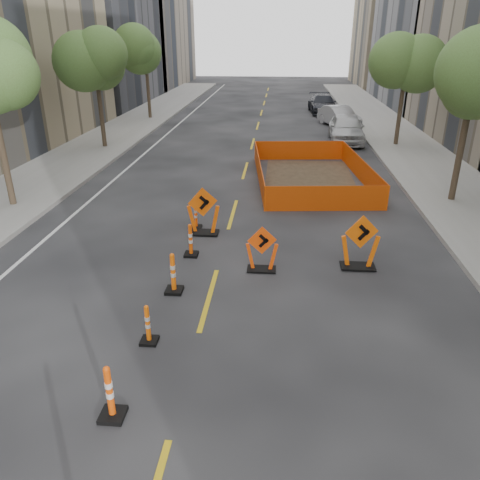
# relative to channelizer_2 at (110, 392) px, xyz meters

# --- Properties ---
(ground_plane) EXTENTS (140.00, 140.00, 0.00)m
(ground_plane) POSITION_rel_channelizer_2_xyz_m (1.08, 0.07, -0.54)
(ground_plane) COLOR black
(sidewalk_left) EXTENTS (4.00, 90.00, 0.15)m
(sidewalk_left) POSITION_rel_channelizer_2_xyz_m (-7.92, 12.07, -0.47)
(sidewalk_left) COLOR gray
(sidewalk_left) RESTS_ON ground
(sidewalk_right) EXTENTS (4.00, 90.00, 0.15)m
(sidewalk_right) POSITION_rel_channelizer_2_xyz_m (10.08, 12.07, -0.47)
(sidewalk_right) COLOR gray
(sidewalk_right) RESTS_ON ground
(bld_left_d) EXTENTS (12.00, 16.00, 14.00)m
(bld_left_d) POSITION_rel_channelizer_2_xyz_m (-15.92, 39.27, 6.46)
(bld_left_d) COLOR #4C4C51
(bld_left_d) RESTS_ON ground
(bld_right_e) EXTENTS (12.00, 14.00, 16.00)m
(bld_right_e) POSITION_rel_channelizer_2_xyz_m (18.08, 58.67, 7.46)
(bld_right_e) COLOR tan
(bld_right_e) RESTS_ON ground
(tree_l_c) EXTENTS (2.80, 2.80, 5.95)m
(tree_l_c) POSITION_rel_channelizer_2_xyz_m (-7.32, 20.07, 3.98)
(tree_l_c) COLOR #382B1E
(tree_l_c) RESTS_ON ground
(tree_l_d) EXTENTS (2.80, 2.80, 5.95)m
(tree_l_d) POSITION_rel_channelizer_2_xyz_m (-7.32, 30.07, 3.98)
(tree_l_d) COLOR #382B1E
(tree_l_d) RESTS_ON ground
(tree_r_b) EXTENTS (2.80, 2.80, 5.95)m
(tree_r_b) POSITION_rel_channelizer_2_xyz_m (9.48, 12.07, 3.98)
(tree_r_b) COLOR #382B1E
(tree_r_b) RESTS_ON ground
(tree_r_c) EXTENTS (2.80, 2.80, 5.95)m
(tree_r_c) POSITION_rel_channelizer_2_xyz_m (9.48, 22.07, 3.98)
(tree_r_c) COLOR #382B1E
(tree_r_c) RESTS_ON ground
(channelizer_2) EXTENTS (0.43, 0.43, 1.08)m
(channelizer_2) POSITION_rel_channelizer_2_xyz_m (0.00, 0.00, 0.00)
(channelizer_2) COLOR #E44A09
(channelizer_2) RESTS_ON ground
(channelizer_3) EXTENTS (0.36, 0.36, 0.92)m
(channelizer_3) POSITION_rel_channelizer_2_xyz_m (0.07, 2.16, -0.08)
(channelizer_3) COLOR #FF650A
(channelizer_3) RESTS_ON ground
(channelizer_4) EXTENTS (0.43, 0.43, 1.09)m
(channelizer_4) POSITION_rel_channelizer_2_xyz_m (0.14, 4.31, 0.01)
(channelizer_4) COLOR #FF640A
(channelizer_4) RESTS_ON ground
(channelizer_5) EXTENTS (0.40, 0.40, 1.01)m
(channelizer_5) POSITION_rel_channelizer_2_xyz_m (0.19, 6.47, -0.03)
(channelizer_5) COLOR #DF4C09
(channelizer_5) RESTS_ON ground
(channelizer_6) EXTENTS (0.36, 0.36, 0.92)m
(channelizer_6) POSITION_rel_channelizer_2_xyz_m (-0.03, 8.62, -0.08)
(channelizer_6) COLOR #FA510A
(channelizer_6) RESTS_ON ground
(chevron_sign_left) EXTENTS (1.24, 1.02, 1.61)m
(chevron_sign_left) POSITION_rel_channelizer_2_xyz_m (0.31, 8.14, 0.26)
(chevron_sign_left) COLOR #E85609
(chevron_sign_left) RESTS_ON ground
(chevron_sign_center) EXTENTS (0.98, 0.71, 1.34)m
(chevron_sign_center) POSITION_rel_channelizer_2_xyz_m (2.33, 5.69, 0.13)
(chevron_sign_center) COLOR #FF4B0A
(chevron_sign_center) RESTS_ON ground
(chevron_sign_right) EXTENTS (1.20, 0.90, 1.60)m
(chevron_sign_right) POSITION_rel_channelizer_2_xyz_m (5.03, 6.08, 0.26)
(chevron_sign_right) COLOR #E65A09
(chevron_sign_right) RESTS_ON ground
(safety_fence) EXTENTS (5.34, 8.20, 0.97)m
(safety_fence) POSITION_rel_channelizer_2_xyz_m (4.11, 14.56, -0.05)
(safety_fence) COLOR red
(safety_fence) RESTS_ON ground
(parked_car_near) EXTENTS (2.15, 4.95, 1.66)m
(parked_car_near) POSITION_rel_channelizer_2_xyz_m (6.68, 23.06, 0.29)
(parked_car_near) COLOR silver
(parked_car_near) RESTS_ON ground
(parked_car_mid) EXTENTS (2.88, 4.53, 1.41)m
(parked_car_mid) POSITION_rel_channelizer_2_xyz_m (6.82, 28.24, 0.16)
(parked_car_mid) COLOR #A09FA4
(parked_car_mid) RESTS_ON ground
(parked_car_far) EXTENTS (2.33, 5.14, 1.46)m
(parked_car_far) POSITION_rel_channelizer_2_xyz_m (6.11, 34.38, 0.19)
(parked_car_far) COLOR black
(parked_car_far) RESTS_ON ground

